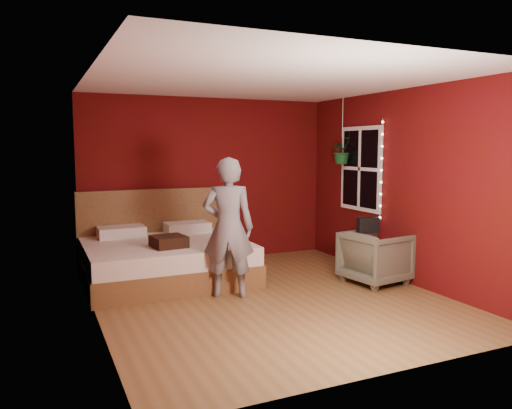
# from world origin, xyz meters

# --- Properties ---
(floor) EXTENTS (4.50, 4.50, 0.00)m
(floor) POSITION_xyz_m (0.00, 0.00, 0.00)
(floor) COLOR brown
(floor) RESTS_ON ground
(room_walls) EXTENTS (4.04, 4.54, 2.62)m
(room_walls) POSITION_xyz_m (0.00, 0.00, 1.68)
(room_walls) COLOR #56090F
(room_walls) RESTS_ON ground
(window) EXTENTS (0.05, 0.97, 1.27)m
(window) POSITION_xyz_m (1.97, 0.90, 1.50)
(window) COLOR white
(window) RESTS_ON room_walls
(fairy_lights) EXTENTS (0.04, 0.04, 1.45)m
(fairy_lights) POSITION_xyz_m (1.94, 0.37, 1.50)
(fairy_lights) COLOR silver
(fairy_lights) RESTS_ON room_walls
(bed) EXTENTS (2.17, 1.84, 1.19)m
(bed) POSITION_xyz_m (-0.95, 1.38, 0.31)
(bed) COLOR brown
(bed) RESTS_ON ground
(person) EXTENTS (0.74, 0.63, 1.71)m
(person) POSITION_xyz_m (-0.42, 0.26, 0.85)
(person) COLOR gray
(person) RESTS_ON ground
(armchair) EXTENTS (0.87, 0.85, 0.70)m
(armchair) POSITION_xyz_m (1.60, 0.01, 0.35)
(armchair) COLOR #5D5C49
(armchair) RESTS_ON ground
(handbag) EXTENTS (0.30, 0.21, 0.20)m
(handbag) POSITION_xyz_m (1.49, 0.05, 0.80)
(handbag) COLOR black
(handbag) RESTS_ON armchair
(throw_pillow) EXTENTS (0.45, 0.45, 0.14)m
(throw_pillow) POSITION_xyz_m (-1.00, 0.91, 0.61)
(throw_pillow) COLOR black
(throw_pillow) RESTS_ON bed
(hanging_plant) EXTENTS (0.40, 0.35, 1.04)m
(hanging_plant) POSITION_xyz_m (1.88, 1.28, 1.77)
(hanging_plant) COLOR silver
(hanging_plant) RESTS_ON room_walls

